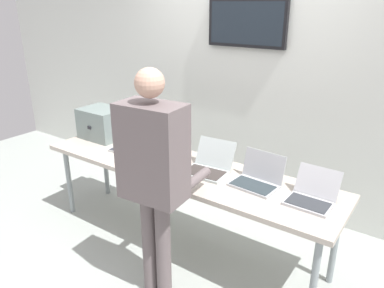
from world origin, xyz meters
name	(u,v)px	position (x,y,z in m)	size (l,w,h in m)	color
ground	(183,243)	(0.00, 0.00, -0.02)	(8.00, 8.00, 0.04)	#9BA29D
back_wall	(246,82)	(0.00, 1.13, 1.31)	(8.00, 0.11, 2.60)	silver
workbench	(182,172)	(0.00, 0.00, 0.71)	(2.75, 0.70, 0.77)	#B6AA9D
equipment_box	(103,123)	(-1.11, 0.12, 0.92)	(0.43, 0.35, 0.31)	slate
laptop_station_0	(134,142)	(-0.64, 0.09, 0.83)	(0.33, 0.40, 0.27)	#B0B2B4
laptop_station_1	(169,152)	(-0.20, 0.07, 0.83)	(0.34, 0.35, 0.27)	#281F2B
laptop_station_2	(209,165)	(0.24, 0.06, 0.82)	(0.37, 0.38, 0.24)	#ABB6B5
laptop_station_3	(257,178)	(0.68, 0.07, 0.82)	(0.37, 0.31, 0.24)	#ABAEB4
laptop_station_4	(312,195)	(1.11, 0.05, 0.82)	(0.32, 0.33, 0.22)	#B2B2B7
person	(154,169)	(0.23, -0.62, 1.04)	(0.47, 0.61, 1.72)	#625658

